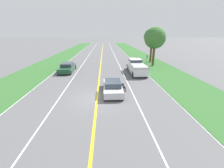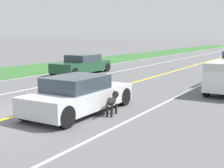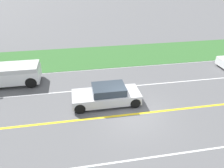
{
  "view_description": "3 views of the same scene",
  "coord_description": "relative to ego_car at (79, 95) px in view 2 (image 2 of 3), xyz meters",
  "views": [
    {
      "loc": [
        0.74,
        -12.65,
        5.71
      ],
      "look_at": [
        1.45,
        1.42,
        0.91
      ],
      "focal_mm": 24.0,
      "sensor_mm": 36.0,
      "label": 1
    },
    {
      "loc": [
        7.94,
        -7.16,
        2.66
      ],
      "look_at": [
        2.34,
        2.21,
        0.96
      ],
      "focal_mm": 50.0,
      "sensor_mm": 36.0,
      "label": 2
    },
    {
      "loc": [
        -10.53,
        3.17,
        8.06
      ],
      "look_at": [
        1.82,
        0.96,
        1.25
      ],
      "focal_mm": 35.0,
      "sensor_mm": 36.0,
      "label": 3
    }
  ],
  "objects": [
    {
      "name": "ego_car",
      "position": [
        0.0,
        0.0,
        0.0
      ],
      "size": [
        1.84,
        4.39,
        1.29
      ],
      "color": "silver",
      "rests_on": "ground"
    },
    {
      "name": "oncoming_car",
      "position": [
        -6.56,
        9.1,
        0.01
      ],
      "size": [
        1.92,
        4.77,
        1.33
      ],
      "rotation": [
        0.0,
        0.0,
        3.14
      ],
      "color": "#1E472D",
      "rests_on": "ground"
    },
    {
      "name": "ground_plane",
      "position": [
        -1.51,
        -1.37,
        -0.61
      ],
      "size": [
        400.0,
        400.0,
        0.0
      ],
      "primitive_type": "plane",
      "color": "#5B5B5E"
    },
    {
      "name": "lane_dash_same_dir",
      "position": [
        1.99,
        -1.37,
        -0.61
      ],
      "size": [
        0.1,
        160.0,
        0.01
      ],
      "primitive_type": "cube",
      "color": "white",
      "rests_on": "ground"
    },
    {
      "name": "centre_divider_line",
      "position": [
        -1.51,
        -1.37,
        -0.61
      ],
      "size": [
        0.18,
        160.0,
        0.01
      ],
      "primitive_type": "cube",
      "color": "yellow",
      "rests_on": "ground"
    },
    {
      "name": "dog",
      "position": [
        1.16,
        0.34,
        -0.13
      ],
      "size": [
        0.39,
        1.17,
        0.78
      ],
      "rotation": [
        0.0,
        0.0,
        0.2
      ],
      "color": "black",
      "rests_on": "ground"
    }
  ]
}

